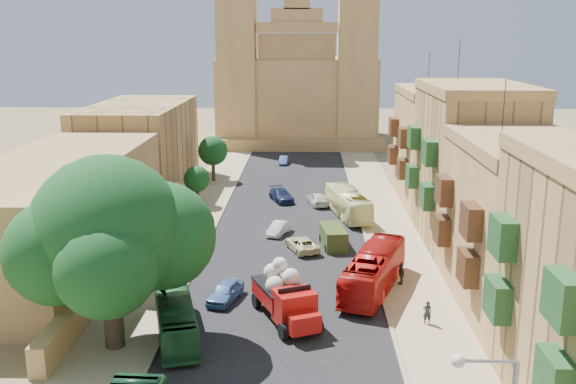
# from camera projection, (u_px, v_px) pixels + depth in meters

# --- Properties ---
(ground) EXTENTS (260.00, 260.00, 0.00)m
(ground) POSITION_uv_depth(u_px,v_px,m) (273.00, 384.00, 33.52)
(ground) COLOR brown
(road_surface) EXTENTS (14.00, 140.00, 0.01)m
(road_surface) POSITION_uv_depth(u_px,v_px,m) (289.00, 222.00, 62.64)
(road_surface) COLOR black
(road_surface) RESTS_ON ground
(sidewalk_east) EXTENTS (5.00, 140.00, 0.01)m
(sidewalk_east) POSITION_uv_depth(u_px,v_px,m) (387.00, 223.00, 62.37)
(sidewalk_east) COLOR tan
(sidewalk_east) RESTS_ON ground
(sidewalk_west) EXTENTS (5.00, 140.00, 0.01)m
(sidewalk_west) POSITION_uv_depth(u_px,v_px,m) (193.00, 221.00, 62.92)
(sidewalk_west) COLOR tan
(sidewalk_west) RESTS_ON ground
(kerb_east) EXTENTS (0.25, 140.00, 0.12)m
(kerb_east) POSITION_uv_depth(u_px,v_px,m) (361.00, 222.00, 62.42)
(kerb_east) COLOR tan
(kerb_east) RESTS_ON ground
(kerb_west) EXTENTS (0.25, 140.00, 0.12)m
(kerb_west) POSITION_uv_depth(u_px,v_px,m) (218.00, 221.00, 62.83)
(kerb_west) COLOR tan
(kerb_west) RESTS_ON ground
(townhouse_b) EXTENTS (9.00, 14.00, 14.90)m
(townhouse_b) POSITION_uv_depth(u_px,v_px,m) (522.00, 223.00, 42.39)
(townhouse_b) COLOR #AA834D
(townhouse_b) RESTS_ON ground
(townhouse_c) EXTENTS (9.00, 14.00, 17.40)m
(townhouse_c) POSITION_uv_depth(u_px,v_px,m) (471.00, 164.00, 55.68)
(townhouse_c) COLOR tan
(townhouse_c) RESTS_ON ground
(townhouse_d) EXTENTS (9.00, 14.00, 15.90)m
(townhouse_d) POSITION_uv_depth(u_px,v_px,m) (438.00, 145.00, 69.45)
(townhouse_d) COLOR #AA834D
(townhouse_d) RESTS_ON ground
(west_wall) EXTENTS (1.00, 40.00, 1.80)m
(west_wall) POSITION_uv_depth(u_px,v_px,m) (135.00, 244.00, 53.08)
(west_wall) COLOR #AA834D
(west_wall) RESTS_ON ground
(west_building_low) EXTENTS (10.00, 28.00, 8.40)m
(west_building_low) POSITION_uv_depth(u_px,v_px,m) (57.00, 212.00, 50.51)
(west_building_low) COLOR olive
(west_building_low) RESTS_ON ground
(west_building_mid) EXTENTS (10.00, 22.00, 10.00)m
(west_building_mid) POSITION_uv_depth(u_px,v_px,m) (140.00, 146.00, 75.56)
(west_building_mid) COLOR tan
(west_building_mid) RESTS_ON ground
(church) EXTENTS (28.00, 22.50, 36.30)m
(church) POSITION_uv_depth(u_px,v_px,m) (297.00, 86.00, 107.56)
(church) COLOR #AA834D
(church) RESTS_ON ground
(ficus_tree) EXTENTS (11.41, 10.49, 11.41)m
(ficus_tree) POSITION_uv_depth(u_px,v_px,m) (110.00, 237.00, 36.08)
(ficus_tree) COLOR #382B1C
(ficus_tree) RESTS_ON ground
(street_tree_a) EXTENTS (3.09, 3.09, 4.76)m
(street_tree_a) POSITION_uv_depth(u_px,v_px,m) (139.00, 250.00, 44.70)
(street_tree_a) COLOR #382B1C
(street_tree_a) RESTS_ON ground
(street_tree_b) EXTENTS (3.37, 3.37, 5.19)m
(street_tree_b) POSITION_uv_depth(u_px,v_px,m) (174.00, 202.00, 56.28)
(street_tree_b) COLOR #382B1C
(street_tree_b) RESTS_ON ground
(street_tree_c) EXTENTS (2.80, 2.80, 4.30)m
(street_tree_c) POSITION_uv_depth(u_px,v_px,m) (197.00, 179.00, 68.07)
(street_tree_c) COLOR #382B1C
(street_tree_c) RESTS_ON ground
(street_tree_d) EXTENTS (3.67, 3.67, 5.64)m
(street_tree_d) POSITION_uv_depth(u_px,v_px,m) (213.00, 151.00, 79.50)
(street_tree_d) COLOR #382B1C
(street_tree_d) RESTS_ON ground
(red_truck) EXTENTS (4.83, 7.02, 3.89)m
(red_truck) POSITION_uv_depth(u_px,v_px,m) (286.00, 295.00, 40.72)
(red_truck) COLOR #A4100C
(red_truck) RESTS_ON ground
(olive_pickup) EXTENTS (2.40, 4.40, 1.73)m
(olive_pickup) POSITION_uv_depth(u_px,v_px,m) (333.00, 237.00, 55.16)
(olive_pickup) COLOR #35491B
(olive_pickup) RESTS_ON ground
(bus_green_north) EXTENTS (4.38, 9.13, 2.48)m
(bus_green_north) POSITION_uv_depth(u_px,v_px,m) (175.00, 316.00, 38.73)
(bus_green_north) COLOR #1B5229
(bus_green_north) RESTS_ON ground
(bus_red_east) EXTENTS (5.83, 10.86, 2.96)m
(bus_red_east) POSITION_uv_depth(u_px,v_px,m) (374.00, 270.00, 45.61)
(bus_red_east) COLOR #AF1310
(bus_red_east) RESTS_ON ground
(bus_cream_east) EXTENTS (4.39, 10.12, 2.74)m
(bus_cream_east) POSITION_uv_depth(u_px,v_px,m) (348.00, 203.00, 64.30)
(bus_cream_east) COLOR #FBF5AF
(bus_cream_east) RESTS_ON ground
(car_blue_a) EXTENTS (2.60, 4.19, 1.33)m
(car_blue_a) POSITION_uv_depth(u_px,v_px,m) (225.00, 292.00, 43.92)
(car_blue_a) COLOR #4470A7
(car_blue_a) RESTS_ON ground
(car_white_a) EXTENTS (2.29, 3.68, 1.14)m
(car_white_a) POSITION_uv_depth(u_px,v_px,m) (279.00, 228.00, 58.60)
(car_white_a) COLOR silver
(car_white_a) RESTS_ON ground
(car_cream) EXTENTS (3.37, 4.69, 1.19)m
(car_cream) POSITION_uv_depth(u_px,v_px,m) (302.00, 244.00, 54.17)
(car_cream) COLOR beige
(car_cream) RESTS_ON ground
(car_dkblue) EXTENTS (3.30, 4.97, 1.34)m
(car_dkblue) POSITION_uv_depth(u_px,v_px,m) (281.00, 195.00, 70.32)
(car_dkblue) COLOR #141E42
(car_dkblue) RESTS_ON ground
(car_white_b) EXTENTS (2.51, 4.33, 1.39)m
(car_white_b) POSITION_uv_depth(u_px,v_px,m) (317.00, 199.00, 68.65)
(car_white_b) COLOR silver
(car_white_b) RESTS_ON ground
(car_blue_b) EXTENTS (1.25, 3.34, 1.09)m
(car_blue_b) POSITION_uv_depth(u_px,v_px,m) (284.00, 160.00, 90.58)
(car_blue_b) COLOR #4A66AD
(car_blue_b) RESTS_ON ground
(pedestrian_a) EXTENTS (0.59, 0.41, 1.54)m
(pedestrian_a) POSITION_uv_depth(u_px,v_px,m) (427.00, 312.00, 40.39)
(pedestrian_a) COLOR #262429
(pedestrian_a) RESTS_ON ground
(pedestrian_c) EXTENTS (0.60, 0.99, 1.58)m
(pedestrian_c) POSITION_uv_depth(u_px,v_px,m) (401.00, 274.00, 46.86)
(pedestrian_c) COLOR #2D2D2E
(pedestrian_c) RESTS_ON ground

